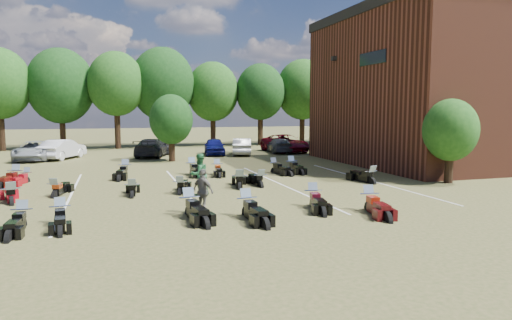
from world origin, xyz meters
name	(u,v)px	position (x,y,z in m)	size (l,w,h in m)	color
ground	(263,198)	(0.00, 0.00, 0.00)	(160.00, 160.00, 0.00)	brown
car_1	(62,149)	(-9.90, 19.54, 0.76)	(1.61, 4.63, 1.53)	silver
car_2	(35,151)	(-11.83, 19.31, 0.72)	(2.40, 5.20, 1.45)	gray
car_3	(153,148)	(-3.09, 19.21, 0.74)	(2.08, 5.12, 1.49)	black
car_4	(214,147)	(2.03, 19.28, 0.70)	(1.66, 4.14, 1.41)	#0B0E52
car_5	(242,147)	(4.26, 18.60, 0.70)	(1.49, 4.28, 1.41)	#A6A7A2
car_6	(285,143)	(8.64, 19.91, 0.79)	(2.61, 5.66, 1.57)	#570514
car_7	(279,146)	(7.91, 19.38, 0.64)	(1.80, 4.43, 1.28)	#333438
person_green	(199,174)	(-2.50, 1.53, 0.93)	(0.90, 0.70, 1.86)	#235F34
person_grey	(203,191)	(-3.04, -2.16, 0.83)	(0.97, 0.40, 1.65)	#625D54
motorcycle_0	(23,228)	(-9.00, -2.41, 0.00)	(0.70, 2.20, 1.22)	black
motorcycle_2	(61,224)	(-7.88, -2.26, 0.00)	(0.70, 2.19, 1.22)	black
motorcycle_3	(190,216)	(-3.58, -2.39, 0.00)	(0.80, 2.51, 1.40)	black
motorcycle_4	(247,216)	(-1.64, -3.08, 0.00)	(0.78, 2.45, 1.37)	black
motorcycle_5	(313,206)	(1.34, -2.21, 0.00)	(0.74, 2.32, 1.29)	black
motorcycle_6	(369,211)	(3.02, -3.58, 0.00)	(0.77, 2.40, 1.34)	#44090C
motorcycle_7	(12,205)	(-10.10, 1.71, 0.00)	(0.75, 2.35, 1.31)	#9F0B19
motorcycle_8	(55,197)	(-8.62, 2.83, 0.00)	(0.68, 2.15, 1.20)	black
motorcycle_9	(180,194)	(-3.31, 1.92, 0.00)	(0.68, 2.12, 1.18)	black
motorcycle_10	(132,197)	(-5.41, 1.80, 0.00)	(0.66, 2.08, 1.16)	black
motorcycle_11	(240,189)	(-0.40, 2.42, 0.00)	(0.77, 2.40, 1.34)	black
motorcycle_12	(261,187)	(0.74, 2.66, 0.00)	(0.71, 2.22, 1.24)	black
motorcycle_13	(371,184)	(6.50, 1.94, 0.00)	(0.76, 2.38, 1.33)	black
motorcycle_14	(16,183)	(-11.01, 7.52, 0.00)	(0.79, 2.47, 1.37)	#4A0E0A
motorcycle_15	(27,183)	(-10.52, 7.67, 0.00)	(0.64, 2.00, 1.11)	maroon
motorcycle_16	(125,176)	(-5.53, 8.43, 0.00)	(0.78, 2.46, 1.37)	black
motorcycle_17	(217,174)	(-0.29, 7.86, 0.00)	(0.70, 2.21, 1.23)	black
motorcycle_18	(192,174)	(-1.72, 8.21, 0.00)	(0.80, 2.50, 1.39)	black
motorcycle_19	(274,173)	(3.12, 7.29, 0.00)	(0.73, 2.29, 1.28)	black
motorcycle_20	(292,171)	(4.37, 7.61, 0.00)	(0.75, 2.36, 1.31)	black
brick_building	(504,89)	(22.00, 9.00, 5.36)	(25.40, 15.20, 10.70)	#5E2B1B
tree_line	(164,85)	(-1.00, 29.00, 6.31)	(56.00, 6.00, 9.79)	black
young_tree_near_building	(451,130)	(10.50, 1.00, 2.75)	(2.80, 2.80, 4.16)	black
young_tree_midfield	(171,119)	(-2.00, 15.50, 3.09)	(3.20, 3.20, 4.70)	black
parking_lines	(184,190)	(-3.00, 3.00, 0.01)	(20.10, 14.00, 0.01)	silver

